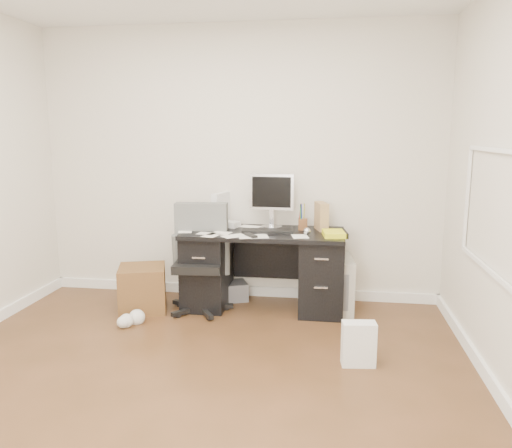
{
  "coord_description": "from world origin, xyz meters",
  "views": [
    {
      "loc": [
        0.9,
        -2.9,
        1.66
      ],
      "look_at": [
        0.29,
        1.2,
        0.9
      ],
      "focal_mm": 35.0,
      "sensor_mm": 36.0,
      "label": 1
    }
  ],
  "objects": [
    {
      "name": "ground",
      "position": [
        0.0,
        0.0,
        0.0
      ],
      "size": [
        4.0,
        4.0,
        0.0
      ],
      "primitive_type": "plane",
      "color": "#442C16",
      "rests_on": "ground"
    },
    {
      "name": "room_shell",
      "position": [
        0.03,
        0.03,
        1.66
      ],
      "size": [
        4.02,
        4.02,
        2.71
      ],
      "color": "silver",
      "rests_on": "ground"
    },
    {
      "name": "desk",
      "position": [
        0.3,
        1.65,
        0.4
      ],
      "size": [
        1.5,
        0.7,
        0.75
      ],
      "color": "black",
      "rests_on": "ground"
    },
    {
      "name": "loose_papers",
      "position": [
        0.1,
        1.6,
        0.75
      ],
      "size": [
        1.1,
        0.6,
        0.0
      ],
      "primitive_type": null,
      "color": "silver",
      "rests_on": "desk"
    },
    {
      "name": "lcd_monitor",
      "position": [
        0.36,
        1.82,
        1.02
      ],
      "size": [
        0.43,
        0.26,
        0.54
      ],
      "primitive_type": null,
      "rotation": [
        0.0,
        0.0,
        -0.04
      ],
      "color": "silver",
      "rests_on": "desk"
    },
    {
      "name": "keyboard",
      "position": [
        0.34,
        1.6,
        0.76
      ],
      "size": [
        0.48,
        0.19,
        0.03
      ],
      "primitive_type": "cube",
      "rotation": [
        0.0,
        0.0,
        0.07
      ],
      "color": "black",
      "rests_on": "desk"
    },
    {
      "name": "computer_mouse",
      "position": [
        0.71,
        1.54,
        0.78
      ],
      "size": [
        0.08,
        0.08,
        0.07
      ],
      "primitive_type": "sphere",
      "rotation": [
        0.0,
        0.0,
        -0.21
      ],
      "color": "silver",
      "rests_on": "desk"
    },
    {
      "name": "travel_mug",
      "position": [
        -0.24,
        1.62,
        0.84
      ],
      "size": [
        0.09,
        0.09,
        0.18
      ],
      "primitive_type": "cylinder",
      "rotation": [
        0.0,
        0.0,
        0.05
      ],
      "color": "navy",
      "rests_on": "desk"
    },
    {
      "name": "white_binder",
      "position": [
        -0.16,
        1.89,
        0.91
      ],
      "size": [
        0.21,
        0.31,
        0.33
      ],
      "primitive_type": "cube",
      "rotation": [
        0.0,
        0.0,
        -0.29
      ],
      "color": "silver",
      "rests_on": "desk"
    },
    {
      "name": "magazine_file",
      "position": [
        0.83,
        1.8,
        0.88
      ],
      "size": [
        0.17,
        0.25,
        0.26
      ],
      "primitive_type": "cube",
      "rotation": [
        0.0,
        0.0,
        0.28
      ],
      "color": "#966E48",
      "rests_on": "desk"
    },
    {
      "name": "pen_cup",
      "position": [
        0.66,
        1.77,
        0.88
      ],
      "size": [
        0.11,
        0.11,
        0.25
      ],
      "primitive_type": null,
      "rotation": [
        0.0,
        0.0,
        0.09
      ],
      "color": "#563218",
      "rests_on": "desk"
    },
    {
      "name": "yellow_book",
      "position": [
        0.96,
        1.52,
        0.77
      ],
      "size": [
        0.23,
        0.28,
        0.04
      ],
      "primitive_type": "cube",
      "rotation": [
        0.0,
        0.0,
        0.13
      ],
      "color": "yellow",
      "rests_on": "desk"
    },
    {
      "name": "paper_remote",
      "position": [
        0.24,
        1.4,
        0.76
      ],
      "size": [
        0.31,
        0.27,
        0.02
      ],
      "primitive_type": null,
      "rotation": [
        0.0,
        0.0,
        0.27
      ],
      "color": "silver",
      "rests_on": "desk"
    },
    {
      "name": "office_chair",
      "position": [
        -0.28,
        1.47,
        0.5
      ],
      "size": [
        0.62,
        0.62,
        1.01
      ],
      "primitive_type": null,
      "rotation": [
        0.0,
        0.0,
        0.08
      ],
      "color": "#565956",
      "rests_on": "ground"
    },
    {
      "name": "pc_tower",
      "position": [
        1.02,
        1.7,
        0.25
      ],
      "size": [
        0.27,
        0.53,
        0.51
      ],
      "primitive_type": "cube",
      "rotation": [
        0.0,
        0.0,
        0.08
      ],
      "color": "#B2AFA0",
      "rests_on": "ground"
    },
    {
      "name": "shopping_bag",
      "position": [
        1.14,
        0.54,
        0.16
      ],
      "size": [
        0.26,
        0.2,
        0.33
      ],
      "primitive_type": "cube",
      "rotation": [
        0.0,
        0.0,
        0.11
      ],
      "color": "white",
      "rests_on": "ground"
    },
    {
      "name": "wicker_basket",
      "position": [
        -0.83,
        1.42,
        0.21
      ],
      "size": [
        0.53,
        0.53,
        0.42
      ],
      "primitive_type": "cube",
      "rotation": [
        0.0,
        0.0,
        0.31
      ],
      "color": "#513218",
      "rests_on": "ground"
    },
    {
      "name": "desk_printer",
      "position": [
        -0.05,
        1.82,
        0.09
      ],
      "size": [
        0.38,
        0.35,
        0.18
      ],
      "primitive_type": "cube",
      "rotation": [
        0.0,
        0.0,
        0.41
      ],
      "color": "slate",
      "rests_on": "ground"
    }
  ]
}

